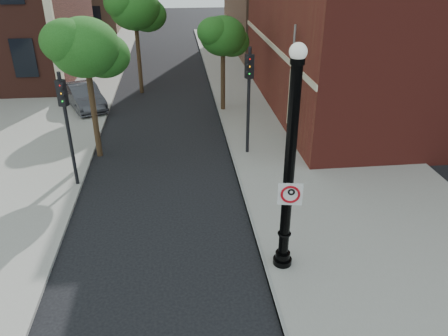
{
  "coord_description": "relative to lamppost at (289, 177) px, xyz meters",
  "views": [
    {
      "loc": [
        -0.21,
        -9.26,
        8.21
      ],
      "look_at": [
        1.05,
        2.0,
        2.44
      ],
      "focal_mm": 35.0,
      "sensor_mm": 36.0,
      "label": 1
    }
  ],
  "objects": [
    {
      "name": "sidewalk_left",
      "position": [
        -11.54,
        17.61,
        -2.86
      ],
      "size": [
        10.0,
        50.0,
        0.12
      ],
      "primitive_type": "cube",
      "color": "gray",
      "rests_on": "ground"
    },
    {
      "name": "curb_edge",
      "position": [
        -0.49,
        9.61,
        -2.85
      ],
      "size": [
        0.1,
        60.0,
        0.14
      ],
      "primitive_type": "cube",
      "color": "gray",
      "rests_on": "ground"
    },
    {
      "name": "traffic_signal_left",
      "position": [
        -6.69,
        5.48,
        0.07
      ],
      "size": [
        0.34,
        0.39,
        4.43
      ],
      "rotation": [
        0.0,
        0.0,
        -0.33
      ],
      "color": "black",
      "rests_on": "ground"
    },
    {
      "name": "sidewalk_right",
      "position": [
        3.46,
        9.61,
        -2.86
      ],
      "size": [
        8.0,
        60.0,
        0.12
      ],
      "primitive_type": "cube",
      "color": "gray",
      "rests_on": "ground"
    },
    {
      "name": "traffic_signal_right",
      "position": [
        0.2,
        7.61,
        0.23
      ],
      "size": [
        0.37,
        0.41,
        4.67
      ],
      "rotation": [
        0.0,
        0.0,
        0.38
      ],
      "color": "black",
      "rests_on": "ground"
    },
    {
      "name": "parked_car",
      "position": [
        -7.93,
        14.7,
        -2.21
      ],
      "size": [
        3.1,
        4.51,
        1.41
      ],
      "primitive_type": "imported",
      "rotation": [
        0.0,
        0.0,
        0.42
      ],
      "color": "#313137",
      "rests_on": "ground"
    },
    {
      "name": "street_tree_c",
      "position": [
        -0.2,
        13.44,
        1.1
      ],
      "size": [
        2.82,
        2.55,
        5.09
      ],
      "color": "#332314",
      "rests_on": "ground"
    },
    {
      "name": "ground",
      "position": [
        -2.54,
        -0.39,
        -2.92
      ],
      "size": [
        120.0,
        120.0,
        0.0
      ],
      "primitive_type": "plane",
      "color": "black",
      "rests_on": "ground"
    },
    {
      "name": "lamppost",
      "position": [
        0.0,
        0.0,
        0.0
      ],
      "size": [
        0.53,
        0.53,
        6.31
      ],
      "color": "black",
      "rests_on": "ground"
    },
    {
      "name": "utility_pole",
      "position": [
        2.26,
        8.59,
        -0.25
      ],
      "size": [
        0.11,
        0.11,
        5.34
      ],
      "primitive_type": "cylinder",
      "color": "#999999",
      "rests_on": "ground"
    },
    {
      "name": "street_tree_a",
      "position": [
        -6.21,
        8.25,
        1.7
      ],
      "size": [
        3.24,
        2.93,
        5.84
      ],
      "color": "#332314",
      "rests_on": "ground"
    },
    {
      "name": "no_parking_sign",
      "position": [
        0.03,
        -0.16,
        -0.42
      ],
      "size": [
        0.64,
        0.15,
        0.64
      ],
      "rotation": [
        0.0,
        0.0,
        -0.18
      ],
      "color": "white",
      "rests_on": "ground"
    },
    {
      "name": "street_tree_b",
      "position": [
        -4.89,
        17.42,
        2.05
      ],
      "size": [
        3.49,
        3.15,
        6.29
      ],
      "color": "#332314",
      "rests_on": "ground"
    }
  ]
}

